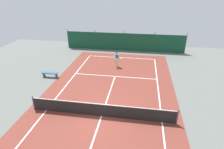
{
  "coord_description": "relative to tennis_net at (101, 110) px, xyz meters",
  "views": [
    {
      "loc": [
        2.43,
        -10.4,
        8.24
      ],
      "look_at": [
        -0.07,
        4.93,
        0.9
      ],
      "focal_mm": 30.31,
      "sensor_mm": 36.0,
      "label": 1
    }
  ],
  "objects": [
    {
      "name": "ground_plane",
      "position": [
        0.0,
        0.0,
        -0.51
      ],
      "size": [
        36.0,
        36.0,
        0.0
      ],
      "primitive_type": "plane",
      "color": "slate"
    },
    {
      "name": "court_surface",
      "position": [
        0.0,
        0.0,
        -0.51
      ],
      "size": [
        11.02,
        26.6,
        0.01
      ],
      "color": "brown",
      "rests_on": "ground"
    },
    {
      "name": "tennis_net",
      "position": [
        0.0,
        0.0,
        0.0
      ],
      "size": [
        10.12,
        0.1,
        1.1
      ],
      "color": "black",
      "rests_on": "ground"
    },
    {
      "name": "back_fence",
      "position": [
        -0.0,
        15.41,
        0.16
      ],
      "size": [
        16.3,
        0.98,
        2.7
      ],
      "color": "#14472D",
      "rests_on": "ground"
    },
    {
      "name": "tennis_player",
      "position": [
        -0.22,
        8.94,
        0.45
      ],
      "size": [
        0.57,
        0.83,
        1.64
      ],
      "rotation": [
        0.0,
        0.0,
        3.54
      ],
      "color": "beige",
      "rests_on": "ground"
    },
    {
      "name": "tennis_ball_near_player",
      "position": [
        3.46,
        5.52,
        -0.48
      ],
      "size": [
        0.07,
        0.07,
        0.07
      ],
      "primitive_type": "sphere",
      "color": "#CCDB33",
      "rests_on": "ground"
    },
    {
      "name": "tennis_ball_midcourt",
      "position": [
        -0.07,
        4.94,
        -0.48
      ],
      "size": [
        0.07,
        0.07,
        0.07
      ],
      "primitive_type": "sphere",
      "color": "#CCDB33",
      "rests_on": "ground"
    },
    {
      "name": "courtside_bench",
      "position": [
        -6.31,
        5.24,
        -0.14
      ],
      "size": [
        1.6,
        0.4,
        0.49
      ],
      "color": "#335184",
      "rests_on": "ground"
    }
  ]
}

